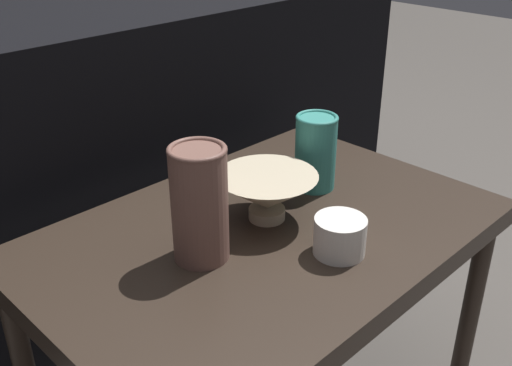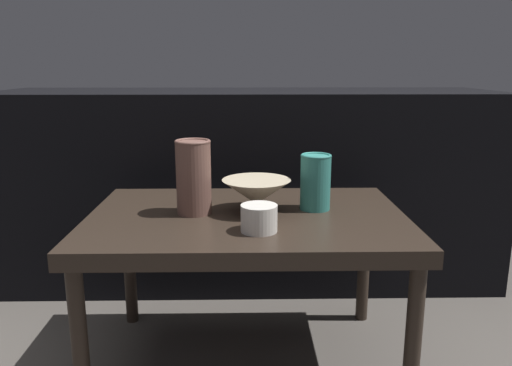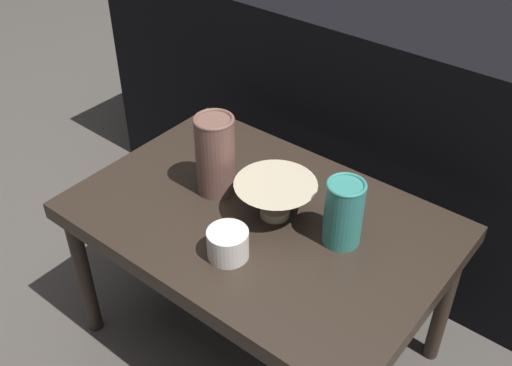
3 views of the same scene
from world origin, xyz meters
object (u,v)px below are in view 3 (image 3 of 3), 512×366
Objects in this scene: vase_colorful_right at (344,212)px; bowl at (275,196)px; cup at (228,244)px; vase_textured_left at (215,154)px.

bowl is at bearing -172.29° from vase_colorful_right.
bowl is at bearing 91.00° from cup.
vase_colorful_right is (0.15, 0.02, 0.02)m from bowl.
vase_colorful_right is at bearing 5.61° from vase_textured_left.
vase_colorful_right is at bearing 49.75° from cup.
vase_textured_left is at bearing 137.51° from cup.
vase_textured_left reaches higher than bowl.
vase_colorful_right is (0.31, 0.03, -0.02)m from vase_textured_left.
bowl is 0.15m from vase_colorful_right.
vase_textured_left is (-0.16, -0.01, 0.04)m from bowl.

